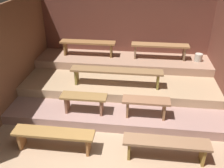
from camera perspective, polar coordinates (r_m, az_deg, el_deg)
The scene contains 14 objects.
ground at distance 6.34m, azimuth 1.18°, elevation -5.80°, with size 5.92×5.20×0.08m, color #A08064.
wall_back at distance 7.79m, azimuth 2.98°, elevation 11.54°, with size 5.92×0.06×2.51m, color brown.
wall_left at distance 6.47m, azimuth -22.30°, elevation 5.73°, with size 0.06×5.20×2.51m, color brown.
platform_lower at distance 6.76m, azimuth 1.71°, elevation -1.85°, with size 5.12×3.20×0.23m, color gray.
platform_middle at distance 7.03m, azimuth 2.07°, elevation 1.56°, with size 5.12×2.34×0.23m, color tan.
platform_upper at distance 7.48m, azimuth 2.52°, elevation 5.27°, with size 5.12×1.10×0.23m, color #A07960.
bench_floor_left at distance 5.04m, azimuth -13.39°, elevation -11.50°, with size 1.61×0.33×0.44m.
bench_floor_right at distance 4.83m, azimuth 12.46°, elevation -13.55°, with size 1.61×0.33×0.44m.
bench_lower_left at distance 5.61m, azimuth -6.52°, elevation -3.60°, with size 1.05×0.33×0.44m.
bench_lower_right at distance 5.49m, azimuth 7.89°, elevation -4.53°, with size 1.05×0.33×0.44m.
bench_middle_center at distance 6.20m, azimuth 1.06°, elevation 2.75°, with size 2.33×0.33×0.44m.
bench_upper_left at distance 7.53m, azimuth -5.61°, elevation 9.19°, with size 1.66×0.33×0.44m.
bench_upper_right at distance 7.39m, azimuth 11.05°, elevation 8.40°, with size 1.66×0.33×0.44m.
pail_upper at distance 7.59m, azimuth 19.42°, elevation 5.82°, with size 0.21×0.21×0.22m, color #B2A899.
Camera 1 is at (0.50, -3.00, 3.54)m, focal length 39.41 mm.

